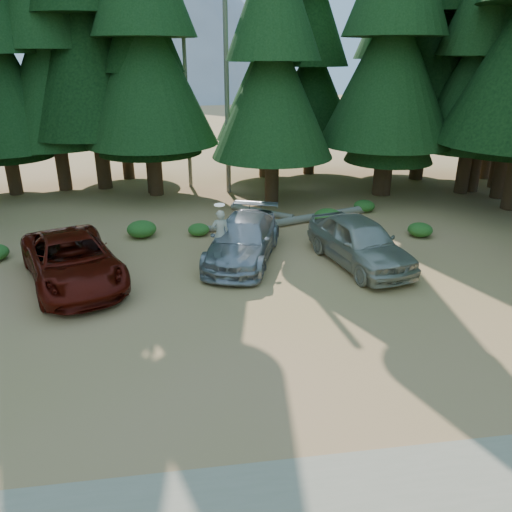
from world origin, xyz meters
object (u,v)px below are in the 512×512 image
at_px(silver_minivan_right, 360,242).
at_px(log_mid, 262,212).
at_px(log_left, 235,228).
at_px(log_right, 317,217).
at_px(silver_minivan_center, 243,239).
at_px(red_pickup, 72,260).
at_px(frisbee_player, 220,234).

bearing_deg(silver_minivan_right, log_mid, 99.12).
relative_size(log_left, log_right, 0.67).
bearing_deg(silver_minivan_right, silver_minivan_center, 152.88).
bearing_deg(log_left, log_right, 20.79).
height_order(silver_minivan_right, log_mid, silver_minivan_right).
xyz_separation_m(red_pickup, log_right, (9.45, 5.22, -0.61)).
relative_size(red_pickup, log_left, 1.55).
relative_size(silver_minivan_center, log_left, 1.44).
xyz_separation_m(silver_minivan_right, log_right, (-0.18, 5.05, -0.67)).
bearing_deg(frisbee_player, silver_minivan_right, 169.34).
bearing_deg(log_mid, log_left, -83.08).
bearing_deg(frisbee_player, silver_minivan_center, -155.47).
bearing_deg(log_right, log_left, 175.24).
distance_m(red_pickup, log_left, 7.12).
bearing_deg(log_left, silver_minivan_right, -39.39).
relative_size(log_left, log_mid, 1.09).
distance_m(log_left, log_right, 3.90).
bearing_deg(log_mid, frisbee_player, -71.28).
distance_m(log_left, log_mid, 2.62).
bearing_deg(log_right, silver_minivan_right, -107.00).
bearing_deg(silver_minivan_center, red_pickup, -149.42).
height_order(frisbee_player, log_right, frisbee_player).
height_order(silver_minivan_center, log_right, silver_minivan_center).
relative_size(silver_minivan_center, log_mid, 1.57).
bearing_deg(red_pickup, log_mid, 20.53).
xyz_separation_m(silver_minivan_right, log_left, (-3.96, 4.09, -0.71)).
distance_m(red_pickup, silver_minivan_center, 5.78).
bearing_deg(red_pickup, silver_minivan_center, -9.60).
bearing_deg(frisbee_player, red_pickup, 4.85).
relative_size(red_pickup, silver_minivan_center, 1.08).
bearing_deg(red_pickup, log_left, 15.37).
bearing_deg(silver_minivan_right, log_left, 121.49).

